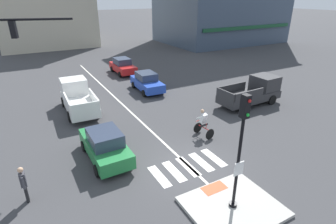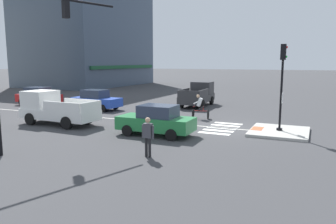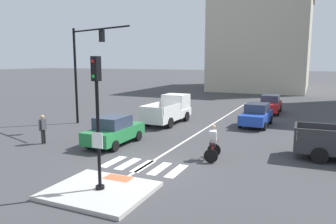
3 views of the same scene
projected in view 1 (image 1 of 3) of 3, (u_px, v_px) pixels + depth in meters
ground_plane at (189, 167)px, 13.28m from camera, size 300.00×300.00×0.00m
traffic_island at (233, 207)px, 10.73m from camera, size 3.57×3.08×0.15m
tactile_pad_front at (214, 188)px, 11.65m from camera, size 1.10×0.60×0.01m
signal_pole at (241, 144)px, 9.55m from camera, size 0.44×0.38×4.70m
crosswalk_stripe_a at (159, 176)px, 12.64m from camera, size 0.44×1.80×0.01m
crosswalk_stripe_b at (174, 171)px, 13.00m from camera, size 0.44×1.80×0.01m
crosswalk_stripe_c at (188, 166)px, 13.36m from camera, size 0.44×1.80×0.01m
crosswalk_stripe_d at (201, 162)px, 13.72m from camera, size 0.44×1.80×0.01m
crosswalk_stripe_e at (214, 158)px, 14.09m from camera, size 0.44×1.80×0.01m
lane_centre_line at (120, 102)px, 21.29m from camera, size 0.14×28.00×0.01m
car_blue_eastbound_far at (147, 82)px, 23.58m from camera, size 1.97×4.17×1.64m
car_red_eastbound_distant at (123, 66)px, 28.84m from camera, size 1.88×4.12×1.64m
car_green_westbound_near at (105, 145)px, 13.70m from camera, size 1.87×4.11×1.64m
pickup_truck_white_westbound_far at (78, 97)px, 19.57m from camera, size 2.18×5.16×2.08m
pickup_truck_charcoal_cross_right at (254, 92)px, 20.73m from camera, size 5.16×2.19×2.08m
cyclist at (203, 123)px, 15.97m from camera, size 0.80×1.17×1.68m
pedestrian_at_curb_left at (23, 182)px, 10.73m from camera, size 0.22×0.55×1.67m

